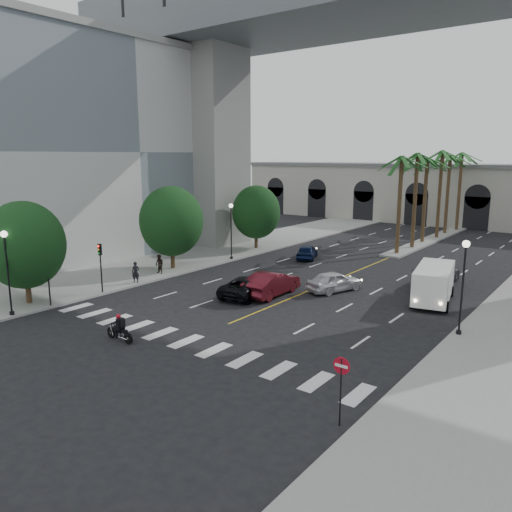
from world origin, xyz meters
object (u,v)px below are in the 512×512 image
at_px(lamp_post_right, 463,279).
at_px(do_not_enter_sign, 341,376).
at_px(cargo_van, 434,283).
at_px(pedestrian_b, 159,264).
at_px(car_c, 248,286).
at_px(traffic_signal_far, 100,260).
at_px(car_d, 436,273).
at_px(lamp_post_left_near, 7,266).
at_px(car_a, 334,281).
at_px(traffic_signal_near, 48,270).
at_px(pedestrian_a, 136,272).
at_px(car_b, 272,284).
at_px(lamp_post_left_far, 231,226).
at_px(car_e, 307,252).
at_px(motorcycle_rider, 120,329).

xyz_separation_m(lamp_post_right, do_not_enter_sign, (-0.90, -12.13, -1.28)).
distance_m(cargo_van, pedestrian_b, 21.22).
bearing_deg(car_c, traffic_signal_far, 26.50).
height_order(car_c, car_d, car_d).
height_order(car_c, pedestrian_b, pedestrian_b).
relative_size(lamp_post_left_near, car_a, 1.23).
height_order(traffic_signal_far, car_c, traffic_signal_far).
relative_size(lamp_post_left_near, traffic_signal_near, 1.47).
relative_size(lamp_post_right, pedestrian_a, 3.27).
bearing_deg(car_b, lamp_post_right, 175.21).
distance_m(cargo_van, pedestrian_a, 21.60).
xyz_separation_m(car_c, cargo_van, (10.86, 6.27, 0.66)).
relative_size(traffic_signal_near, traffic_signal_far, 1.00).
height_order(traffic_signal_far, car_d, traffic_signal_far).
relative_size(lamp_post_left_far, car_e, 1.32).
bearing_deg(pedestrian_b, car_a, 15.62).
xyz_separation_m(lamp_post_left_far, car_a, (12.90, -3.85, -2.48)).
bearing_deg(lamp_post_left_near, car_d, 52.53).
xyz_separation_m(lamp_post_left_far, pedestrian_a, (-0.10, -11.30, -2.25)).
xyz_separation_m(motorcycle_rider, do_not_enter_sign, (13.32, -0.57, 1.26)).
xyz_separation_m(car_b, car_e, (-4.59, 12.36, -0.16)).
distance_m(motorcycle_rider, pedestrian_a, 11.99).
xyz_separation_m(motorcycle_rider, car_d, (9.59, 22.27, 0.17)).
bearing_deg(traffic_signal_near, lamp_post_left_near, -92.29).
height_order(car_d, cargo_van, cargo_van).
height_order(car_b, cargo_van, cargo_van).
bearing_deg(lamp_post_right, car_c, -177.37).
height_order(lamp_post_left_near, lamp_post_right, same).
distance_m(motorcycle_rider, car_b, 12.17).
relative_size(car_d, cargo_van, 0.96).
bearing_deg(motorcycle_rider, traffic_signal_near, 174.22).
distance_m(lamp_post_left_near, traffic_signal_near, 2.60).
bearing_deg(traffic_signal_near, motorcycle_rider, -7.15).
distance_m(car_d, pedestrian_b, 21.92).
xyz_separation_m(car_e, do_not_enter_sign, (16.59, -25.02, 1.25)).
distance_m(motorcycle_rider, do_not_enter_sign, 13.39).
bearing_deg(car_b, cargo_van, -154.68).
height_order(lamp_post_left_near, pedestrian_b, lamp_post_left_near).
distance_m(car_c, car_e, 13.96).
height_order(lamp_post_left_far, pedestrian_a, lamp_post_left_far).
distance_m(traffic_signal_far, pedestrian_b, 6.55).
distance_m(car_c, do_not_enter_sign, 17.53).
bearing_deg(car_c, motorcycle_rider, 81.63).
relative_size(lamp_post_right, pedestrian_b, 3.35).
relative_size(car_e, cargo_van, 0.66).
distance_m(lamp_post_left_near, car_b, 16.94).
relative_size(lamp_post_left_near, pedestrian_b, 3.35).
height_order(lamp_post_left_near, car_a, lamp_post_left_near).
relative_size(traffic_signal_far, motorcycle_rider, 1.76).
xyz_separation_m(car_a, pedestrian_b, (-13.74, -4.36, 0.21)).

